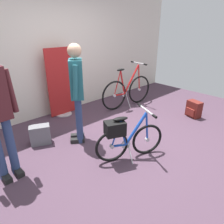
# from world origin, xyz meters

# --- Properties ---
(ground_plane) EXTENTS (7.38, 7.38, 0.00)m
(ground_plane) POSITION_xyz_m (0.00, 0.00, 0.00)
(ground_plane) COLOR #473342
(back_wall) EXTENTS (7.38, 0.10, 2.97)m
(back_wall) POSITION_xyz_m (0.00, 2.06, 1.49)
(back_wall) COLOR silver
(back_wall) RESTS_ON ground_plane
(floor_banner_stand) EXTENTS (0.60, 0.36, 1.46)m
(floor_banner_stand) POSITION_xyz_m (-0.10, 1.80, 0.64)
(floor_banner_stand) COLOR #B7B7BC
(floor_banner_stand) RESTS_ON ground_plane
(folding_bike_foreground) EXTENTS (1.01, 0.59, 0.77)m
(folding_bike_foreground) POSITION_xyz_m (-0.29, -0.30, 0.37)
(folding_bike_foreground) COLOR black
(folding_bike_foreground) RESTS_ON ground_plane
(display_bike_left) EXTENTS (1.50, 0.53, 1.04)m
(display_bike_left) POSITION_xyz_m (1.34, 1.17, 0.39)
(display_bike_left) COLOR black
(display_bike_left) RESTS_ON ground_plane
(visitor_near_wall) EXTENTS (0.38, 0.44, 1.63)m
(visitor_near_wall) POSITION_xyz_m (-0.47, 0.61, 0.93)
(visitor_near_wall) COLOR navy
(visitor_near_wall) RESTS_ON ground_plane
(backpack_on_floor) EXTENTS (0.27, 0.34, 0.36)m
(backpack_on_floor) POSITION_xyz_m (1.93, -0.28, 0.18)
(backpack_on_floor) COLOR maroon
(backpack_on_floor) RESTS_ON ground_plane
(handbag_on_floor) EXTENTS (0.38, 0.31, 0.33)m
(handbag_on_floor) POSITION_xyz_m (-1.03, 0.98, 0.16)
(handbag_on_floor) COLOR slate
(handbag_on_floor) RESTS_ON ground_plane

